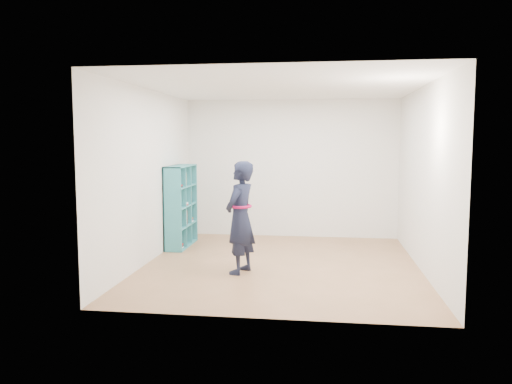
# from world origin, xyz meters

# --- Properties ---
(floor) EXTENTS (4.50, 4.50, 0.00)m
(floor) POSITION_xyz_m (0.00, 0.00, 0.00)
(floor) COLOR olive
(floor) RESTS_ON ground
(ceiling) EXTENTS (4.50, 4.50, 0.00)m
(ceiling) POSITION_xyz_m (0.00, 0.00, 2.60)
(ceiling) COLOR white
(ceiling) RESTS_ON wall_back
(wall_left) EXTENTS (0.02, 4.50, 2.60)m
(wall_left) POSITION_xyz_m (-2.00, 0.00, 1.30)
(wall_left) COLOR white
(wall_left) RESTS_ON floor
(wall_right) EXTENTS (0.02, 4.50, 2.60)m
(wall_right) POSITION_xyz_m (2.00, 0.00, 1.30)
(wall_right) COLOR white
(wall_right) RESTS_ON floor
(wall_back) EXTENTS (4.00, 0.02, 2.60)m
(wall_back) POSITION_xyz_m (0.00, 2.25, 1.30)
(wall_back) COLOR white
(wall_back) RESTS_ON floor
(wall_front) EXTENTS (4.00, 0.02, 2.60)m
(wall_front) POSITION_xyz_m (0.00, -2.25, 1.30)
(wall_front) COLOR white
(wall_front) RESTS_ON floor
(bookshelf) EXTENTS (0.31, 1.06, 1.41)m
(bookshelf) POSITION_xyz_m (-1.86, 1.11, 0.68)
(bookshelf) COLOR teal
(bookshelf) RESTS_ON floor
(person) EXTENTS (0.53, 0.66, 1.56)m
(person) POSITION_xyz_m (-0.52, -0.51, 0.78)
(person) COLOR black
(person) RESTS_ON floor
(smartphone) EXTENTS (0.03, 0.11, 0.14)m
(smartphone) POSITION_xyz_m (-0.63, -0.37, 0.88)
(smartphone) COLOR silver
(smartphone) RESTS_ON person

